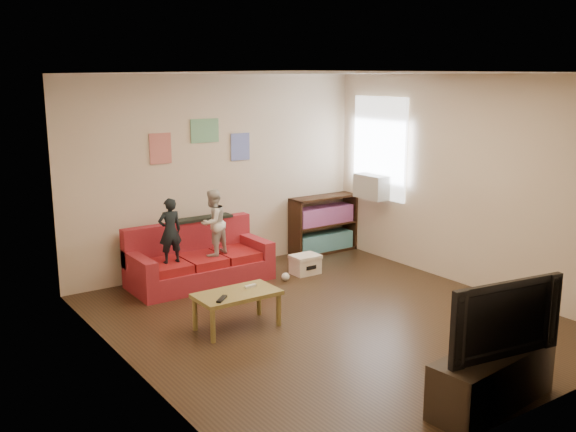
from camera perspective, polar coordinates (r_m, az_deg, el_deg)
room_shell at (r=6.90m, az=3.79°, el=1.27°), size 4.52×5.02×2.72m
sofa at (r=8.55m, az=-8.00°, el=-4.10°), size 1.83×0.84×0.81m
child_a at (r=8.08m, az=-10.44°, el=-1.29°), size 0.31×0.22×0.82m
child_b at (r=8.33m, az=-6.70°, el=-0.59°), size 0.52×0.47×0.87m
coffee_table at (r=6.96m, az=-4.56°, el=-7.22°), size 0.90×0.49×0.40m
remote at (r=6.72m, az=-5.91°, el=-7.34°), size 0.19×0.17×0.02m
game_controller at (r=7.07m, az=-3.37°, el=-6.25°), size 0.14×0.06×0.03m
bookshelf at (r=9.89m, az=3.15°, el=-1.00°), size 1.10×0.33×0.88m
window at (r=9.53m, az=8.14°, el=6.00°), size 0.04×1.08×1.48m
ac_unit at (r=9.52m, az=7.51°, el=2.61°), size 0.28×0.55×0.35m
artwork_left at (r=8.53m, az=-11.27°, el=5.90°), size 0.30×0.01×0.40m
artwork_center at (r=8.79m, az=-7.41°, el=7.53°), size 0.42×0.01×0.32m
artwork_right at (r=9.07m, az=-4.27°, el=6.16°), size 0.30×0.01×0.38m
file_box at (r=8.86m, az=1.54°, el=-4.30°), size 0.39×0.29×0.27m
tv_stand at (r=5.70m, az=17.69°, el=-13.60°), size 1.29×0.54×0.47m
television at (r=5.48m, az=18.07°, el=-8.38°), size 1.11×0.31×0.63m
tissue at (r=8.58m, az=-0.22°, el=-5.42°), size 0.13×0.13×0.11m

